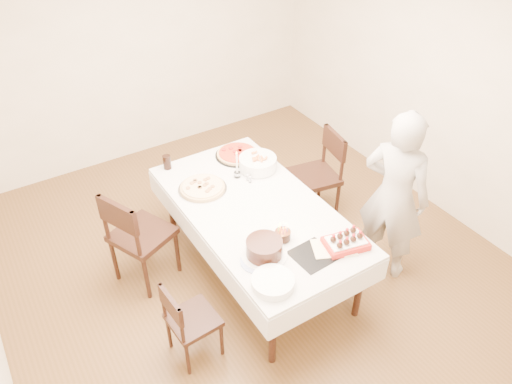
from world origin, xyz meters
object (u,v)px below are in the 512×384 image
taper_candle (237,164)px  cola_glass (167,162)px  chair_right_savory (314,176)px  birthday_cake (283,232)px  pasta_bowl (258,163)px  layer_cake (264,248)px  chair_left_dessert (193,320)px  person (394,197)px  chair_left_savory (142,235)px  pizza_white (203,188)px  pizza_pepperoni (237,154)px  strawberry_box (346,242)px  dining_table (256,239)px

taper_candle → cola_glass: bearing=135.8°
chair_right_savory → birthday_cake: 1.35m
pasta_bowl → layer_cake: (-0.60, -1.04, 0.00)m
chair_left_dessert → pasta_bowl: size_ratio=2.11×
chair_right_savory → person: person is taller
taper_candle → birthday_cake: bearing=-97.8°
chair_right_savory → chair_left_savory: (-1.88, 0.08, 0.02)m
chair_left_savory → taper_candle: size_ratio=3.47×
person → pizza_white: 1.73m
chair_left_dessert → pizza_pepperoni: (1.20, 1.34, 0.39)m
strawberry_box → birthday_cake: bearing=138.5°
chair_right_savory → pasta_bowl: bearing=179.3°
person → pizza_pepperoni: bearing=5.0°
taper_candle → strawberry_box: 1.32m
layer_cake → strawberry_box: (0.61, -0.26, -0.03)m
pizza_white → cola_glass: bearing=104.9°
birthday_cake → person: bearing=-7.9°
chair_left_savory → cola_glass: (0.51, 0.51, 0.31)m
pizza_white → strawberry_box: size_ratio=1.32×
pasta_bowl → chair_left_dessert: bearing=-140.3°
pizza_white → dining_table: bearing=-60.8°
dining_table → person: (1.05, -0.61, 0.47)m
chair_left_dessert → pizza_pepperoni: size_ratio=1.72×
chair_right_savory → layer_cake: (-1.22, -0.92, 0.33)m
chair_right_savory → dining_table: bearing=-148.1°
chair_left_savory → chair_left_dessert: chair_left_savory is taller
pizza_white → taper_candle: bearing=0.3°
pasta_bowl → birthday_cake: bearing=-111.0°
pizza_pepperoni → chair_left_dessert: bearing=-131.7°
taper_candle → dining_table: bearing=-101.2°
pizza_pepperoni → pizza_white: bearing=-150.2°
chair_right_savory → chair_left_savory: bearing=-172.6°
pizza_white → strawberry_box: strawberry_box is taller
strawberry_box → chair_left_savory: bearing=134.8°
dining_table → layer_cake: bearing=-116.0°
chair_right_savory → chair_left_dessert: chair_right_savory is taller
layer_cake → chair_left_savory: bearing=122.9°
dining_table → birthday_cake: size_ratio=15.44×
chair_right_savory → pasta_bowl: size_ratio=2.67×
cola_glass → layer_cake: (0.15, -1.52, -0.00)m
chair_right_savory → chair_left_dessert: (-1.88, -0.92, -0.10)m
layer_cake → strawberry_box: layer_cake is taller
chair_left_savory → strawberry_box: size_ratio=2.97×
taper_candle → pasta_bowl: bearing=3.2°
strawberry_box → dining_table: bearing=113.6°
taper_candle → chair_left_dessert: bearing=-134.6°
person → taper_candle: bearing=17.5°
layer_cake → strawberry_box: size_ratio=1.07×
chair_right_savory → chair_left_savory: 1.88m
pizza_white → birthday_cake: 0.98m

